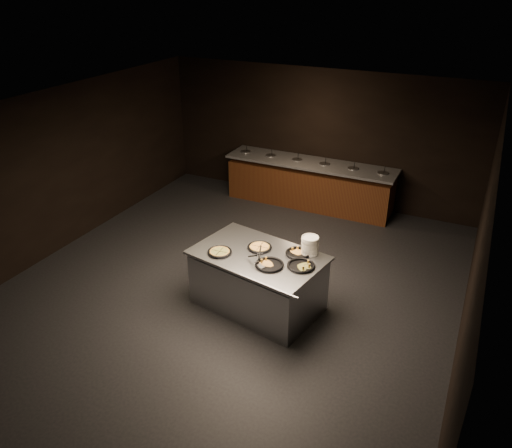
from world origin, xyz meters
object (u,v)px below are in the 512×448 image
object	(u,v)px
serving_counter	(258,281)
pan_veggie_whole	(220,252)
pan_cheese_whole	(260,247)
plate_stack	(310,245)

from	to	relation	value
serving_counter	pan_veggie_whole	bearing A→B (deg)	-147.41
pan_veggie_whole	pan_cheese_whole	size ratio (longest dim) A/B	0.99
plate_stack	pan_cheese_whole	bearing A→B (deg)	-165.81
pan_cheese_whole	pan_veggie_whole	bearing A→B (deg)	-140.92
serving_counter	plate_stack	bearing A→B (deg)	38.43
serving_counter	pan_cheese_whole	bearing A→B (deg)	118.63
plate_stack	pan_veggie_whole	distance (m)	1.34
serving_counter	pan_veggie_whole	world-z (taller)	pan_veggie_whole
pan_veggie_whole	pan_cheese_whole	bearing A→B (deg)	39.08
pan_cheese_whole	plate_stack	bearing A→B (deg)	14.19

